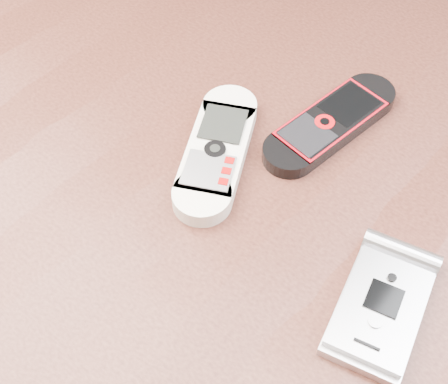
% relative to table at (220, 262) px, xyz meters
% --- Properties ---
extents(table, '(1.20, 0.80, 0.75)m').
position_rel_table_xyz_m(table, '(0.00, 0.00, 0.00)').
color(table, black).
rests_on(table, ground).
extents(nokia_white, '(0.11, 0.16, 0.02)m').
position_rel_table_xyz_m(nokia_white, '(-0.03, 0.03, 0.11)').
color(nokia_white, white).
rests_on(nokia_white, table).
extents(nokia_black_red, '(0.07, 0.16, 0.02)m').
position_rel_table_xyz_m(nokia_black_red, '(0.03, 0.12, 0.11)').
color(nokia_black_red, black).
rests_on(nokia_black_red, table).
extents(motorola_razr, '(0.08, 0.12, 0.02)m').
position_rel_table_xyz_m(motorola_razr, '(0.16, -0.01, 0.11)').
color(motorola_razr, silver).
rests_on(motorola_razr, table).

